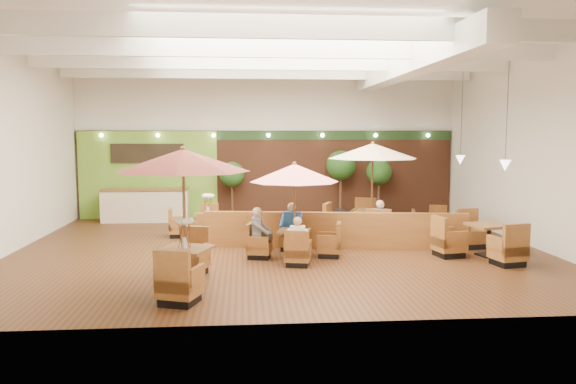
{
  "coord_description": "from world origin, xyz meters",
  "views": [
    {
      "loc": [
        -0.95,
        -14.95,
        3.13
      ],
      "look_at": [
        0.3,
        0.5,
        1.5
      ],
      "focal_mm": 35.0,
      "sensor_mm": 36.0,
      "label": 1
    }
  ],
  "objects": [
    {
      "name": "diner_2",
      "position": [
        -0.55,
        -1.09,
        0.77
      ],
      "size": [
        0.35,
        0.42,
        0.83
      ],
      "rotation": [
        0.0,
        0.0,
        4.61
      ],
      "color": "slate",
      "rests_on": "ground"
    },
    {
      "name": "table_5",
      "position": [
        4.97,
        1.32,
        0.31
      ],
      "size": [
        1.63,
        2.34,
        0.84
      ],
      "rotation": [
        0.0,
        0.0,
        -0.25
      ],
      "color": "brown",
      "rests_on": "ground"
    },
    {
      "name": "topiary_1",
      "position": [
        2.62,
        5.3,
        1.86
      ],
      "size": [
        1.08,
        1.08,
        2.5
      ],
      "color": "black",
      "rests_on": "ground"
    },
    {
      "name": "table_3",
      "position": [
        -2.24,
        1.98,
        0.44
      ],
      "size": [
        1.61,
        2.38,
        1.48
      ],
      "rotation": [
        0.0,
        0.0,
        0.08
      ],
      "color": "brown",
      "rests_on": "ground"
    },
    {
      "name": "table_1",
      "position": [
        0.33,
        -1.09,
        1.67
      ],
      "size": [
        2.45,
        2.45,
        2.42
      ],
      "rotation": [
        0.0,
        0.0,
        -0.22
      ],
      "color": "brown",
      "rests_on": "ground"
    },
    {
      "name": "diner_4",
      "position": [
        2.88,
        0.3,
        0.75
      ],
      "size": [
        0.43,
        0.4,
        0.79
      ],
      "rotation": [
        0.0,
        0.0,
        -0.37
      ],
      "color": "white",
      "rests_on": "ground"
    },
    {
      "name": "table_2",
      "position": [
        2.8,
        1.36,
        2.06
      ],
      "size": [
        2.85,
        3.02,
        2.89
      ],
      "rotation": [
        0.0,
        0.0,
        -0.4
      ],
      "color": "brown",
      "rests_on": "ground"
    },
    {
      "name": "booth_divider",
      "position": [
        1.52,
        -0.04,
        0.5
      ],
      "size": [
        7.12,
        1.18,
        0.99
      ],
      "primitive_type": "cube",
      "rotation": [
        0.0,
        0.0,
        -0.14
      ],
      "color": "brown",
      "rests_on": "ground"
    },
    {
      "name": "table_4",
      "position": [
        5.0,
        -1.3,
        0.39
      ],
      "size": [
        1.99,
        2.89,
        1.04
      ],
      "rotation": [
        0.0,
        0.0,
        0.19
      ],
      "color": "brown",
      "rests_on": "ground"
    },
    {
      "name": "service_counter",
      "position": [
        -4.4,
        5.1,
        0.58
      ],
      "size": [
        3.0,
        0.75,
        1.18
      ],
      "color": "beige",
      "rests_on": "ground"
    },
    {
      "name": "diner_1",
      "position": [
        0.33,
        -0.21,
        0.77
      ],
      "size": [
        0.45,
        0.41,
        0.82
      ],
      "rotation": [
        0.0,
        0.0,
        2.82
      ],
      "color": "#235799",
      "rests_on": "ground"
    },
    {
      "name": "diner_3",
      "position": [
        2.88,
        0.3,
        0.77
      ],
      "size": [
        0.47,
        0.45,
        0.82
      ],
      "rotation": [
        0.0,
        0.0,
        -0.57
      ],
      "color": "#235799",
      "rests_on": "ground"
    },
    {
      "name": "room",
      "position": [
        0.25,
        1.22,
        3.63
      ],
      "size": [
        14.04,
        14.0,
        5.52
      ],
      "color": "#381E0F",
      "rests_on": "ground"
    },
    {
      "name": "topiary_0",
      "position": [
        -1.34,
        5.3,
        1.57
      ],
      "size": [
        0.91,
        0.91,
        2.1
      ],
      "color": "black",
      "rests_on": "ground"
    },
    {
      "name": "table_0",
      "position": [
        -2.13,
        -3.72,
        2.17
      ],
      "size": [
        2.66,
        2.99,
        2.88
      ],
      "rotation": [
        0.0,
        0.0,
        -0.34
      ],
      "color": "brown",
      "rests_on": "ground"
    },
    {
      "name": "diner_0",
      "position": [
        0.33,
        -1.98,
        0.73
      ],
      "size": [
        0.38,
        0.32,
        0.72
      ],
      "rotation": [
        0.0,
        0.0,
        -0.17
      ],
      "color": "white",
      "rests_on": "ground"
    },
    {
      "name": "topiary_2",
      "position": [
        4.05,
        5.3,
        1.62
      ],
      "size": [
        0.93,
        0.93,
        2.17
      ],
      "color": "black",
      "rests_on": "ground"
    }
  ]
}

